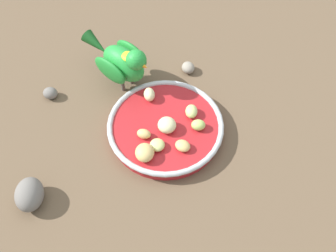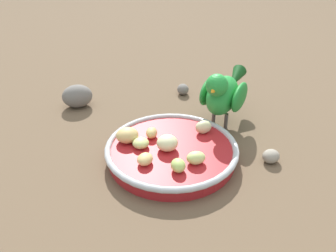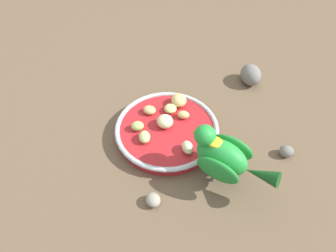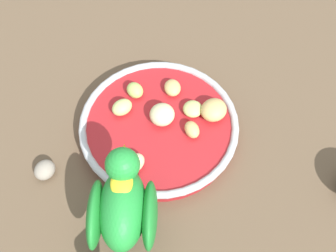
% 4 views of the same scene
% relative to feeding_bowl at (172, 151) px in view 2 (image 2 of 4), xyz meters
% --- Properties ---
extents(ground_plane, '(4.00, 4.00, 0.00)m').
position_rel_feeding_bowl_xyz_m(ground_plane, '(0.01, -0.01, -0.02)').
color(ground_plane, brown).
extents(feeding_bowl, '(0.22, 0.22, 0.03)m').
position_rel_feeding_bowl_xyz_m(feeding_bowl, '(0.00, 0.00, 0.00)').
color(feeding_bowl, '#AD1E23').
rests_on(feeding_bowl, ground_plane).
extents(apple_piece_0, '(0.05, 0.05, 0.02)m').
position_rel_feeding_bowl_xyz_m(apple_piece_0, '(0.00, -0.08, 0.02)').
color(apple_piece_0, tan).
rests_on(apple_piece_0, feeding_bowl).
extents(apple_piece_1, '(0.05, 0.05, 0.03)m').
position_rel_feeding_bowl_xyz_m(apple_piece_1, '(0.01, -0.00, 0.02)').
color(apple_piece_1, beige).
rests_on(apple_piece_1, feeding_bowl).
extents(apple_piece_2, '(0.03, 0.03, 0.02)m').
position_rel_feeding_bowl_xyz_m(apple_piece_2, '(0.05, 0.03, 0.02)').
color(apple_piece_2, '#B2CC66').
rests_on(apple_piece_2, feeding_bowl).
extents(apple_piece_3, '(0.04, 0.04, 0.02)m').
position_rel_feeding_bowl_xyz_m(apple_piece_3, '(0.01, -0.05, 0.02)').
color(apple_piece_3, '#C6D17A').
rests_on(apple_piece_3, feeding_bowl).
extents(apple_piece_4, '(0.03, 0.02, 0.02)m').
position_rel_feeding_bowl_xyz_m(apple_piece_4, '(-0.02, -0.04, 0.02)').
color(apple_piece_4, tan).
rests_on(apple_piece_4, feeding_bowl).
extents(apple_piece_5, '(0.03, 0.02, 0.02)m').
position_rel_feeding_bowl_xyz_m(apple_piece_5, '(0.05, -0.02, 0.02)').
color(apple_piece_5, tan).
rests_on(apple_piece_5, feeding_bowl).
extents(apple_piece_6, '(0.04, 0.04, 0.02)m').
position_rel_feeding_bowl_xyz_m(apple_piece_6, '(0.03, 0.05, 0.02)').
color(apple_piece_6, '#C6D17A').
rests_on(apple_piece_6, feeding_bowl).
extents(apple_piece_7, '(0.04, 0.04, 0.02)m').
position_rel_feeding_bowl_xyz_m(apple_piece_7, '(-0.06, 0.04, 0.02)').
color(apple_piece_7, beige).
rests_on(apple_piece_7, feeding_bowl).
extents(parrot, '(0.17, 0.09, 0.12)m').
position_rel_feeding_bowl_xyz_m(parrot, '(-0.14, 0.05, 0.05)').
color(parrot, '#59544C').
rests_on(parrot, ground_plane).
extents(rock_large, '(0.08, 0.08, 0.05)m').
position_rel_feeding_bowl_xyz_m(rock_large, '(-0.11, -0.25, 0.01)').
color(rock_large, slate).
rests_on(rock_large, ground_plane).
extents(pebble_0, '(0.04, 0.04, 0.02)m').
position_rel_feeding_bowl_xyz_m(pebble_0, '(-0.24, -0.06, -0.00)').
color(pebble_0, slate).
rests_on(pebble_0, ground_plane).
extents(pebble_1, '(0.04, 0.04, 0.02)m').
position_rel_feeding_bowl_xyz_m(pebble_1, '(-0.05, 0.16, -0.00)').
color(pebble_1, gray).
rests_on(pebble_1, ground_plane).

